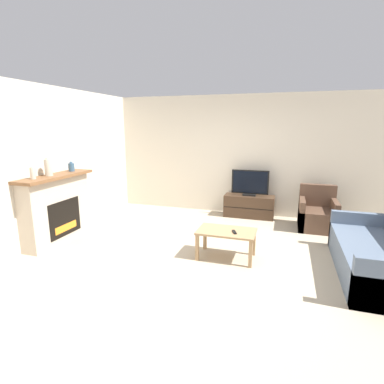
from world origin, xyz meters
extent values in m
plane|color=tan|center=(0.00, 0.00, 0.00)|extent=(24.00, 24.00, 0.00)
cube|color=beige|center=(0.00, 2.44, 1.35)|extent=(12.00, 0.06, 2.70)
cube|color=beige|center=(-2.97, 0.00, 1.35)|extent=(0.06, 12.00, 2.70)
cube|color=#B7A893|center=(-2.78, -0.30, 0.57)|extent=(0.32, 1.37, 1.14)
cube|color=black|center=(-2.62, -0.30, 0.43)|extent=(0.01, 0.75, 0.63)
cube|color=orange|center=(-2.62, -0.30, 0.26)|extent=(0.01, 0.53, 0.13)
cube|color=brown|center=(-2.75, -0.30, 1.17)|extent=(0.44, 1.49, 0.05)
cylinder|color=beige|center=(-2.76, -0.75, 1.28)|extent=(0.08, 0.08, 0.18)
sphere|color=beige|center=(-2.76, -0.75, 1.38)|extent=(0.04, 0.04, 0.04)
cylinder|color=beige|center=(-2.76, -0.42, 1.33)|extent=(0.12, 0.12, 0.28)
sphere|color=beige|center=(-2.76, -0.42, 1.48)|extent=(0.07, 0.07, 0.07)
cylinder|color=#385670|center=(-2.76, 0.14, 1.26)|extent=(0.11, 0.11, 0.15)
sphere|color=#385670|center=(-2.76, 0.14, 1.34)|extent=(0.06, 0.06, 0.06)
cube|color=#422D1E|center=(0.28, 2.17, 0.25)|extent=(1.09, 0.41, 0.49)
cube|color=black|center=(0.28, 1.96, 0.25)|extent=(1.07, 0.01, 0.01)
cube|color=black|center=(0.28, 2.17, 0.51)|extent=(0.28, 0.18, 0.04)
cube|color=black|center=(0.28, 2.17, 0.80)|extent=(0.81, 0.03, 0.53)
cube|color=black|center=(0.28, 2.15, 0.80)|extent=(0.75, 0.01, 0.48)
cube|color=brown|center=(1.67, 1.75, 0.20)|extent=(0.70, 0.76, 0.40)
cube|color=brown|center=(1.67, 2.06, 0.62)|extent=(0.70, 0.14, 0.45)
cube|color=brown|center=(1.37, 1.75, 0.30)|extent=(0.10, 0.76, 0.60)
cube|color=brown|center=(1.97, 1.75, 0.30)|extent=(0.10, 0.76, 0.60)
cube|color=#A37F56|center=(0.22, -0.11, 0.43)|extent=(0.88, 0.53, 0.03)
cube|color=#A37F56|center=(-0.18, -0.34, 0.21)|extent=(0.05, 0.05, 0.41)
cube|color=#A37F56|center=(0.62, -0.34, 0.21)|extent=(0.05, 0.05, 0.41)
cube|color=#A37F56|center=(-0.18, 0.11, 0.21)|extent=(0.05, 0.05, 0.41)
cube|color=#A37F56|center=(0.62, 0.11, 0.21)|extent=(0.05, 0.05, 0.41)
cube|color=black|center=(0.35, -0.18, 0.45)|extent=(0.10, 0.15, 0.02)
cube|color=slate|center=(2.28, -0.05, 0.21)|extent=(0.96, 1.99, 0.42)
cube|color=slate|center=(2.28, 0.89, 0.31)|extent=(0.96, 0.11, 0.63)
camera|label=1|loc=(1.03, -4.42, 2.01)|focal=28.00mm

